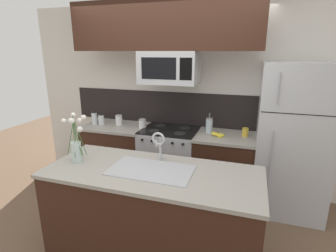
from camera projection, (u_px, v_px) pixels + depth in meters
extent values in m
plane|color=brown|center=(146.00, 227.00, 3.03)|extent=(10.00, 10.00, 0.00)
cube|color=silver|center=(198.00, 99.00, 3.75)|extent=(5.20, 0.10, 2.60)
cube|color=black|center=(176.00, 109.00, 3.83)|extent=(3.28, 0.01, 0.48)
cube|color=#381E14|center=(118.00, 155.00, 3.97)|extent=(0.89, 0.62, 0.88)
cube|color=#9E998E|center=(116.00, 126.00, 3.85)|extent=(0.92, 0.65, 0.03)
cube|color=#381E14|center=(223.00, 169.00, 3.50)|extent=(0.75, 0.62, 0.88)
cube|color=#9E998E|center=(225.00, 137.00, 3.38)|extent=(0.78, 0.65, 0.03)
cube|color=#B7BABF|center=(170.00, 161.00, 3.72)|extent=(0.76, 0.62, 0.91)
cube|color=black|center=(170.00, 130.00, 3.60)|extent=(0.76, 0.62, 0.01)
cylinder|color=black|center=(154.00, 131.00, 3.52)|extent=(0.15, 0.15, 0.01)
cylinder|color=black|center=(180.00, 133.00, 3.41)|extent=(0.15, 0.15, 0.01)
cylinder|color=black|center=(160.00, 126.00, 3.77)|extent=(0.15, 0.15, 0.01)
cylinder|color=black|center=(185.00, 128.00, 3.66)|extent=(0.15, 0.15, 0.01)
cylinder|color=black|center=(142.00, 140.00, 3.40)|extent=(0.03, 0.02, 0.03)
cylinder|color=black|center=(152.00, 141.00, 3.36)|extent=(0.03, 0.02, 0.03)
cylinder|color=black|center=(162.00, 142.00, 3.32)|extent=(0.03, 0.02, 0.03)
cylinder|color=black|center=(172.00, 143.00, 3.28)|extent=(0.03, 0.02, 0.03)
cylinder|color=black|center=(183.00, 144.00, 3.24)|extent=(0.03, 0.02, 0.03)
cube|color=#B7BABF|center=(169.00, 68.00, 3.35)|extent=(0.74, 0.40, 0.41)
cube|color=black|center=(158.00, 68.00, 3.18)|extent=(0.45, 0.00, 0.26)
cube|color=black|center=(186.00, 69.00, 3.08)|extent=(0.15, 0.00, 0.26)
cube|color=#381E14|center=(163.00, 26.00, 3.20)|extent=(2.40, 0.34, 0.60)
cube|color=#B7BABF|center=(292.00, 140.00, 3.16)|extent=(0.82, 0.72, 1.84)
cube|color=black|center=(301.00, 114.00, 2.71)|extent=(0.79, 0.00, 0.01)
cylinder|color=#99999E|center=(279.00, 89.00, 2.70)|extent=(0.01, 0.01, 0.33)
cylinder|color=#99999E|center=(270.00, 161.00, 2.92)|extent=(0.01, 0.01, 0.70)
cylinder|color=silver|center=(94.00, 118.00, 3.89)|extent=(0.08, 0.08, 0.17)
cylinder|color=black|center=(94.00, 112.00, 3.87)|extent=(0.08, 0.08, 0.02)
cylinder|color=silver|center=(101.00, 120.00, 3.86)|extent=(0.09, 0.09, 0.15)
cylinder|color=black|center=(101.00, 114.00, 3.84)|extent=(0.08, 0.08, 0.02)
cylinder|color=silver|center=(119.00, 120.00, 3.85)|extent=(0.10, 0.10, 0.13)
cylinder|color=#B2B2B7|center=(119.00, 116.00, 3.83)|extent=(0.10, 0.10, 0.01)
cylinder|color=silver|center=(143.00, 124.00, 3.70)|extent=(0.11, 0.11, 0.11)
cylinder|color=#B2B2B7|center=(142.00, 120.00, 3.68)|extent=(0.10, 0.10, 0.01)
ellipsoid|color=yellow|center=(217.00, 135.00, 3.34)|extent=(0.16, 0.14, 0.07)
ellipsoid|color=yellow|center=(217.00, 134.00, 3.35)|extent=(0.17, 0.10, 0.05)
ellipsoid|color=yellow|center=(218.00, 135.00, 3.33)|extent=(0.18, 0.06, 0.05)
ellipsoid|color=yellow|center=(218.00, 135.00, 3.35)|extent=(0.18, 0.07, 0.07)
ellipsoid|color=yellow|center=(219.00, 135.00, 3.33)|extent=(0.17, 0.10, 0.06)
ellipsoid|color=yellow|center=(219.00, 135.00, 3.34)|extent=(0.16, 0.14, 0.06)
cylinder|color=brown|center=(218.00, 133.00, 3.33)|extent=(0.02, 0.02, 0.03)
cylinder|color=silver|center=(209.00, 126.00, 3.47)|extent=(0.09, 0.09, 0.18)
cylinder|color=#A3A3AA|center=(209.00, 119.00, 3.44)|extent=(0.08, 0.08, 0.02)
cylinder|color=#A3A3AA|center=(210.00, 116.00, 3.43)|extent=(0.01, 0.01, 0.05)
sphere|color=#A3A3AA|center=(210.00, 114.00, 3.42)|extent=(0.02, 0.02, 0.02)
cylinder|color=gold|center=(245.00, 132.00, 3.33)|extent=(0.08, 0.08, 0.11)
cube|color=#381E14|center=(153.00, 215.00, 2.52)|extent=(1.95, 0.79, 0.88)
cube|color=#9E998E|center=(152.00, 172.00, 2.39)|extent=(1.98, 0.82, 0.03)
cube|color=#ADAFB5|center=(151.00, 170.00, 2.39)|extent=(0.76, 0.44, 0.01)
cube|color=#ADAFB5|center=(134.00, 175.00, 2.46)|extent=(0.30, 0.33, 0.15)
cube|color=#ADAFB5|center=(169.00, 181.00, 2.36)|extent=(0.30, 0.33, 0.15)
cylinder|color=#B7BABF|center=(160.00, 159.00, 2.62)|extent=(0.04, 0.04, 0.02)
cylinder|color=#B7BABF|center=(160.00, 148.00, 2.59)|extent=(0.02, 0.02, 0.22)
torus|color=#B7BABF|center=(158.00, 139.00, 2.51)|extent=(0.13, 0.02, 0.13)
cylinder|color=#B7BABF|center=(156.00, 144.00, 2.47)|extent=(0.02, 0.02, 0.06)
cube|color=#B7BABF|center=(164.00, 157.00, 2.61)|extent=(0.07, 0.01, 0.01)
cylinder|color=silver|center=(76.00, 152.00, 2.57)|extent=(0.10, 0.10, 0.20)
cylinder|color=silver|center=(77.00, 158.00, 2.58)|extent=(0.09, 0.09, 0.06)
cylinder|color=#386B2D|center=(70.00, 139.00, 2.52)|extent=(0.08, 0.04, 0.34)
sphere|color=white|center=(64.00, 121.00, 2.47)|extent=(0.05, 0.05, 0.05)
cylinder|color=#386B2D|center=(75.00, 135.00, 2.54)|extent=(0.02, 0.03, 0.40)
sphere|color=white|center=(73.00, 115.00, 2.49)|extent=(0.05, 0.05, 0.05)
cylinder|color=#386B2D|center=(78.00, 138.00, 2.53)|extent=(0.07, 0.02, 0.35)
sphere|color=white|center=(80.00, 120.00, 2.47)|extent=(0.05, 0.05, 0.05)
cylinder|color=#386B2D|center=(74.00, 139.00, 2.50)|extent=(0.03, 0.06, 0.36)
sphere|color=white|center=(71.00, 121.00, 2.42)|extent=(0.06, 0.06, 0.06)
cylinder|color=#386B2D|center=(78.00, 143.00, 2.52)|extent=(0.08, 0.02, 0.27)
sphere|color=white|center=(80.00, 129.00, 2.46)|extent=(0.06, 0.06, 0.06)
cylinder|color=#386B2D|center=(80.00, 137.00, 2.53)|extent=(0.10, 0.04, 0.37)
sphere|color=white|center=(83.00, 117.00, 2.48)|extent=(0.05, 0.05, 0.05)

